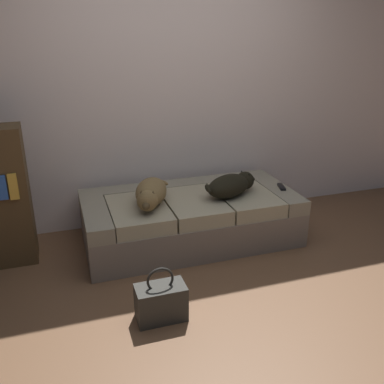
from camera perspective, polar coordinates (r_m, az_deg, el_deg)
ground_plane at (r=2.91m, az=6.84°, el=-16.10°), size 10.00×10.00×0.00m
back_wall at (r=3.93m, az=-2.99°, el=15.96°), size 6.40×0.10×2.80m
couch at (r=3.70m, az=-0.25°, el=-3.52°), size 1.83×0.90×0.42m
dog_tan at (r=3.41m, az=-5.63°, el=-0.15°), size 0.39×0.57×0.20m
dog_dark at (r=3.59m, az=5.37°, el=0.95°), size 0.55×0.38×0.19m
tv_remote at (r=3.87m, az=12.04°, el=0.69°), size 0.08×0.16×0.02m
handbag at (r=2.79m, az=-4.24°, el=-14.63°), size 0.32×0.18×0.38m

